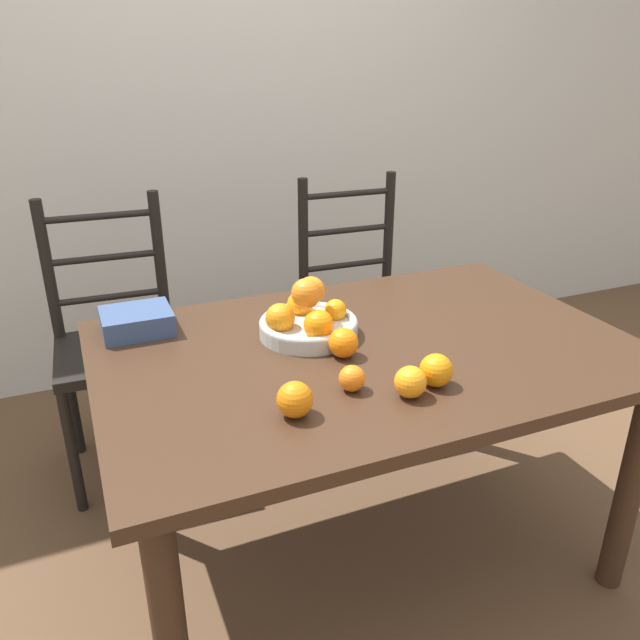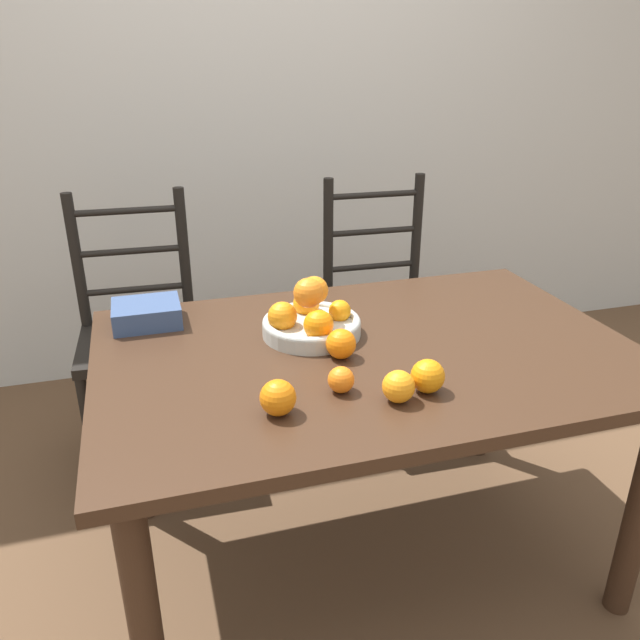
{
  "view_description": "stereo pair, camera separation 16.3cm",
  "coord_description": "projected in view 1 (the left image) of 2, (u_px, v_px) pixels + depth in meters",
  "views": [
    {
      "loc": [
        -0.7,
        -1.34,
        1.45
      ],
      "look_at": [
        -0.12,
        0.04,
        0.8
      ],
      "focal_mm": 35.0,
      "sensor_mm": 36.0,
      "label": 1
    },
    {
      "loc": [
        -0.55,
        -1.4,
        1.45
      ],
      "look_at": [
        -0.12,
        0.04,
        0.8
      ],
      "focal_mm": 35.0,
      "sensor_mm": 36.0,
      "label": 2
    }
  ],
  "objects": [
    {
      "name": "orange_loose_2",
      "position": [
        295.0,
        400.0,
        1.34
      ],
      "size": [
        0.08,
        0.08,
        0.08
      ],
      "color": "orange",
      "rests_on": "dining_table"
    },
    {
      "name": "orange_loose_4",
      "position": [
        436.0,
        370.0,
        1.46
      ],
      "size": [
        0.08,
        0.08,
        0.08
      ],
      "color": "orange",
      "rests_on": "dining_table"
    },
    {
      "name": "chair_left",
      "position": [
        118.0,
        349.0,
        2.21
      ],
      "size": [
        0.43,
        0.42,
        1.0
      ],
      "rotation": [
        0.0,
        0.0,
        -0.04
      ],
      "color": "black",
      "rests_on": "ground_plane"
    },
    {
      "name": "fruit_bowl",
      "position": [
        308.0,
        318.0,
        1.71
      ],
      "size": [
        0.27,
        0.27,
        0.17
      ],
      "color": "#B2B7B2",
      "rests_on": "dining_table"
    },
    {
      "name": "orange_loose_0",
      "position": [
        343.0,
        343.0,
        1.6
      ],
      "size": [
        0.08,
        0.08,
        0.08
      ],
      "color": "orange",
      "rests_on": "dining_table"
    },
    {
      "name": "orange_loose_3",
      "position": [
        352.0,
        378.0,
        1.44
      ],
      "size": [
        0.06,
        0.06,
        0.06
      ],
      "color": "orange",
      "rests_on": "dining_table"
    },
    {
      "name": "dining_table",
      "position": [
        366.0,
        377.0,
        1.72
      ],
      "size": [
        1.42,
        0.94,
        0.72
      ],
      "color": "#382316",
      "rests_on": "ground_plane"
    },
    {
      "name": "wall_back",
      "position": [
        216.0,
        88.0,
        2.72
      ],
      "size": [
        8.0,
        0.06,
        2.6
      ],
      "color": "beige",
      "rests_on": "ground_plane"
    },
    {
      "name": "orange_loose_1",
      "position": [
        410.0,
        382.0,
        1.41
      ],
      "size": [
        0.07,
        0.07,
        0.07
      ],
      "color": "orange",
      "rests_on": "dining_table"
    },
    {
      "name": "ground_plane",
      "position": [
        360.0,
        551.0,
        1.96
      ],
      "size": [
        12.0,
        12.0,
        0.0
      ],
      "primitive_type": "plane",
      "color": "brown"
    },
    {
      "name": "book_stack",
      "position": [
        137.0,
        321.0,
        1.74
      ],
      "size": [
        0.19,
        0.16,
        0.06
      ],
      "color": "#334770",
      "rests_on": "dining_table"
    },
    {
      "name": "chair_right",
      "position": [
        359.0,
        309.0,
        2.55
      ],
      "size": [
        0.43,
        0.41,
        1.0
      ],
      "rotation": [
        0.0,
        0.0,
        -0.04
      ],
      "color": "black",
      "rests_on": "ground_plane"
    }
  ]
}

